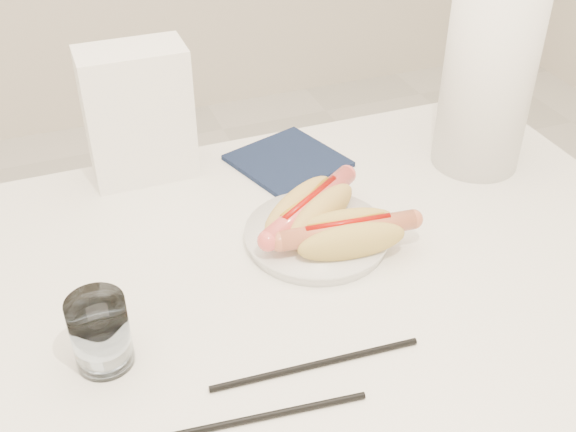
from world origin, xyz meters
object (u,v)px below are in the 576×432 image
object	(u,v)px
plate	(317,237)
paper_towel_roll	(489,73)
water_glass	(100,332)
table	(258,337)
napkin_box	(138,114)
hotdog_right	(347,235)
hotdog_left	(310,210)

from	to	relation	value
plate	paper_towel_roll	world-z (taller)	paper_towel_roll
plate	water_glass	bearing A→B (deg)	-158.96
table	plate	world-z (taller)	plate
table	napkin_box	distance (m)	0.39
table	water_glass	xyz separation A→B (m)	(-0.19, -0.03, 0.10)
hotdog_right	water_glass	world-z (taller)	water_glass
table	water_glass	size ratio (longest dim) A/B	13.37
hotdog_right	table	bearing A→B (deg)	-158.35
plate	napkin_box	world-z (taller)	napkin_box
hotdog_left	hotdog_right	size ratio (longest dim) A/B	0.95
hotdog_left	hotdog_right	world-z (taller)	hotdog_left
table	hotdog_left	size ratio (longest dim) A/B	6.85
table	paper_towel_roll	size ratio (longest dim) A/B	3.88
plate	water_glass	xyz separation A→B (m)	(-0.31, -0.12, 0.04)
hotdog_left	napkin_box	size ratio (longest dim) A/B	0.84
hotdog_left	water_glass	distance (m)	0.33
hotdog_right	plate	bearing A→B (deg)	121.56
plate	napkin_box	size ratio (longest dim) A/B	0.92
napkin_box	paper_towel_roll	xyz separation A→B (m)	(0.51, -0.16, 0.05)
hotdog_right	water_glass	xyz separation A→B (m)	(-0.33, -0.07, 0.01)
table	hotdog_left	xyz separation A→B (m)	(0.11, 0.11, 0.10)
plate	water_glass	size ratio (longest dim) A/B	2.14
paper_towel_roll	napkin_box	bearing A→B (deg)	162.87
napkin_box	water_glass	bearing A→B (deg)	-107.86
table	hotdog_left	world-z (taller)	hotdog_left
paper_towel_roll	hotdog_right	bearing A→B (deg)	-152.78
hotdog_right	napkin_box	distance (m)	0.38
hotdog_right	paper_towel_roll	world-z (taller)	paper_towel_roll
plate	napkin_box	xyz separation A→B (m)	(-0.18, 0.26, 0.10)
table	paper_towel_roll	xyz separation A→B (m)	(0.44, 0.19, 0.21)
paper_towel_roll	plate	bearing A→B (deg)	-161.75
hotdog_left	paper_towel_roll	world-z (taller)	paper_towel_roll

